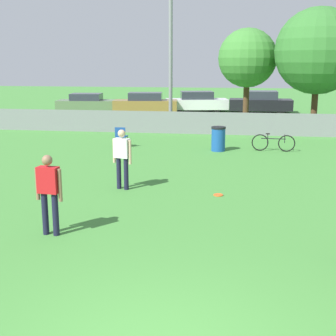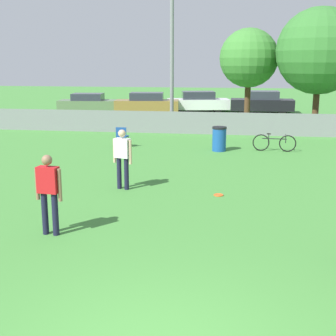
{
  "view_description": "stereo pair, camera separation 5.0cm",
  "coord_description": "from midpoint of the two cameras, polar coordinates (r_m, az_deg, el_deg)",
  "views": [
    {
      "loc": [
        0.9,
        -4.95,
        3.53
      ],
      "look_at": [
        -0.73,
        5.76,
        1.05
      ],
      "focal_mm": 50.0,
      "sensor_mm": 36.0,
      "label": 1
    },
    {
      "loc": [
        0.95,
        -4.95,
        3.53
      ],
      "look_at": [
        -0.73,
        5.76,
        1.05
      ],
      "focal_mm": 50.0,
      "sensor_mm": 36.0,
      "label": 2
    }
  ],
  "objects": [
    {
      "name": "fence_backline",
      "position": [
        23.16,
        6.31,
        5.42
      ],
      "size": [
        25.46,
        0.07,
        1.21
      ],
      "color": "gray",
      "rests_on": "ground_plane"
    },
    {
      "name": "light_pole",
      "position": [
        25.16,
        0.27,
        16.92
      ],
      "size": [
        0.9,
        0.36,
        9.06
      ],
      "color": "gray",
      "rests_on": "ground_plane"
    },
    {
      "name": "tree_near_pole",
      "position": [
        26.39,
        9.62,
        13.05
      ],
      "size": [
        3.18,
        3.18,
        5.3
      ],
      "color": "#4C331E",
      "rests_on": "ground_plane"
    },
    {
      "name": "tree_far_right",
      "position": [
        25.09,
        17.77,
        13.41
      ],
      "size": [
        4.29,
        4.29,
        6.17
      ],
      "color": "#4C331E",
      "rests_on": "ground_plane"
    },
    {
      "name": "player_defender_red",
      "position": [
        9.85,
        -14.47,
        -2.48
      ],
      "size": [
        0.59,
        0.27,
        1.69
      ],
      "rotation": [
        0.0,
        0.0,
        -0.11
      ],
      "color": "#191933",
      "rests_on": "ground_plane"
    },
    {
      "name": "player_receiver_white",
      "position": [
        13.07,
        -5.73,
        1.62
      ],
      "size": [
        0.57,
        0.33,
        1.69
      ],
      "rotation": [
        0.0,
        0.0,
        -0.29
      ],
      "color": "#191933",
      "rests_on": "ground_plane"
    },
    {
      "name": "frisbee_disc",
      "position": [
        12.68,
        6.04,
        -3.28
      ],
      "size": [
        0.26,
        0.26,
        0.03
      ],
      "color": "#E5591E",
      "rests_on": "ground_plane"
    },
    {
      "name": "folding_chair_sideline",
      "position": [
        19.73,
        -5.81,
        4.0
      ],
      "size": [
        0.46,
        0.47,
        0.85
      ],
      "rotation": [
        0.0,
        0.0,
        3.11
      ],
      "color": "#333338",
      "rests_on": "ground_plane"
    },
    {
      "name": "bicycle_sideline",
      "position": [
        19.2,
        12.64,
        3.04
      ],
      "size": [
        1.71,
        0.44,
        0.72
      ],
      "rotation": [
        0.0,
        0.0,
        -0.06
      ],
      "color": "black",
      "rests_on": "ground_plane"
    },
    {
      "name": "trash_bin",
      "position": [
        18.88,
        6.08,
        3.57
      ],
      "size": [
        0.58,
        0.58,
        0.98
      ],
      "color": "#194C99",
      "rests_on": "ground_plane"
    },
    {
      "name": "parked_car_olive",
      "position": [
        33.77,
        -9.94,
        7.83
      ],
      "size": [
        4.2,
        2.18,
        1.33
      ],
      "rotation": [
        0.0,
        0.0,
        0.1
      ],
      "color": "black",
      "rests_on": "ground_plane"
    },
    {
      "name": "parked_car_tan",
      "position": [
        32.9,
        -2.8,
        7.91
      ],
      "size": [
        4.56,
        2.24,
        1.41
      ],
      "rotation": [
        0.0,
        0.0,
        0.12
      ],
      "color": "black",
      "rests_on": "ground_plane"
    },
    {
      "name": "parked_car_white",
      "position": [
        33.97,
        3.47,
        8.05
      ],
      "size": [
        4.64,
        2.6,
        1.43
      ],
      "rotation": [
        0.0,
        0.0,
        0.2
      ],
      "color": "black",
      "rests_on": "ground_plane"
    },
    {
      "name": "parked_car_dark",
      "position": [
        33.57,
        11.17,
        7.85
      ],
      "size": [
        4.31,
        1.8,
        1.52
      ],
      "rotation": [
        0.0,
        0.0,
        0.01
      ],
      "color": "black",
      "rests_on": "ground_plane"
    }
  ]
}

